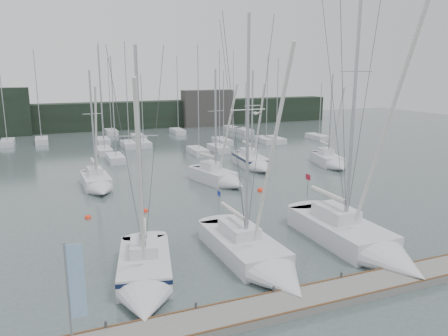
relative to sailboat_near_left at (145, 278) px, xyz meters
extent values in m
plane|color=#485756|center=(7.60, 0.58, -0.56)|extent=(160.00, 160.00, 0.00)
cube|color=slate|center=(7.60, -4.42, -0.36)|extent=(24.00, 2.00, 0.40)
cube|color=black|center=(7.60, 62.58, 1.94)|extent=(90.00, 4.00, 5.00)
cube|color=#3B3836|center=(25.60, 60.58, 2.94)|extent=(10.00, 3.00, 7.00)
cube|color=silver|center=(3.42, 32.71, -0.21)|extent=(1.80, 4.50, 0.90)
cylinder|color=#A1A3A8|center=(3.42, 32.21, 6.10)|extent=(0.12, 0.12, 11.73)
cube|color=silver|center=(8.76, 42.10, -0.21)|extent=(1.80, 4.50, 0.90)
cylinder|color=#A1A3A8|center=(8.76, 41.60, 4.98)|extent=(0.12, 0.12, 9.49)
cube|color=silver|center=(17.05, 52.52, -0.21)|extent=(1.80, 4.50, 0.90)
cylinder|color=#A1A3A8|center=(17.05, 52.02, 6.42)|extent=(0.12, 0.12, 12.35)
cube|color=silver|center=(20.30, 39.71, -0.21)|extent=(1.80, 4.50, 0.90)
cylinder|color=#A1A3A8|center=(20.30, 39.21, 5.24)|extent=(0.12, 0.12, 10.01)
cube|color=silver|center=(26.76, 38.35, -0.21)|extent=(1.80, 4.50, 0.90)
cylinder|color=#A1A3A8|center=(26.76, 37.85, 6.38)|extent=(0.12, 0.12, 12.27)
cube|color=silver|center=(6.69, 42.10, -0.21)|extent=(1.80, 4.50, 0.90)
cylinder|color=#A1A3A8|center=(6.69, 41.60, 7.19)|extent=(0.12, 0.12, 13.91)
cube|color=silver|center=(28.27, 37.94, -0.21)|extent=(1.80, 4.50, 0.90)
cylinder|color=#A1A3A8|center=(28.27, 37.44, 6.15)|extent=(0.12, 0.12, 11.82)
cube|color=silver|center=(2.78, 38.33, -0.21)|extent=(1.80, 4.50, 0.90)
cylinder|color=#A1A3A8|center=(2.78, 37.83, 6.98)|extent=(0.12, 0.12, 13.47)
cube|color=silver|center=(35.93, 37.83, -0.21)|extent=(1.80, 4.50, 0.90)
cylinder|color=#A1A3A8|center=(35.93, 37.33, 4.32)|extent=(0.12, 0.12, 8.15)
cube|color=silver|center=(6.19, 56.07, -0.21)|extent=(1.80, 4.50, 0.90)
cylinder|color=#A1A3A8|center=(6.19, 55.57, 6.25)|extent=(0.12, 0.12, 12.01)
cube|color=silver|center=(14.27, 33.47, -0.21)|extent=(1.80, 4.50, 0.90)
cylinder|color=#A1A3A8|center=(14.27, 32.97, 6.84)|extent=(0.12, 0.12, 13.21)
cube|color=silver|center=(27.97, 48.50, -0.21)|extent=(1.80, 4.50, 0.90)
cylinder|color=#A1A3A8|center=(27.97, 48.00, 4.31)|extent=(0.12, 0.12, 8.14)
cube|color=silver|center=(-4.93, 50.74, -0.21)|extent=(1.80, 4.50, 0.90)
cylinder|color=#A1A3A8|center=(-4.93, 50.24, 6.73)|extent=(0.12, 0.12, 12.99)
cube|color=silver|center=(-9.61, 50.70, -0.21)|extent=(1.80, 4.50, 0.90)
cylinder|color=#A1A3A8|center=(-9.61, 50.20, 4.98)|extent=(0.12, 0.12, 9.48)
cube|color=silver|center=(9.38, 48.24, -0.21)|extent=(1.80, 4.50, 0.90)
cylinder|color=#A1A3A8|center=(9.38, 47.74, 6.44)|extent=(0.12, 0.12, 12.40)
cube|color=silver|center=(27.24, 52.15, -0.21)|extent=(1.80, 4.50, 0.90)
cylinder|color=#A1A3A8|center=(27.24, 51.65, 6.90)|extent=(0.12, 0.12, 13.32)
cube|color=silver|center=(3.68, 46.96, -0.21)|extent=(1.80, 4.50, 0.90)
cylinder|color=#A1A3A8|center=(3.68, 46.46, 6.96)|extent=(0.12, 0.12, 13.45)
cube|color=silver|center=(17.54, 34.34, -0.21)|extent=(1.80, 4.50, 0.90)
cylinder|color=#A1A3A8|center=(17.54, 33.84, 6.58)|extent=(0.12, 0.12, 12.69)
cube|color=silver|center=(0.34, 1.56, -0.14)|extent=(3.90, 6.25, 1.41)
cone|color=silver|center=(-0.54, -2.49, -0.14)|extent=(3.20, 3.01, 2.73)
cube|color=silver|center=(0.44, 2.02, 0.90)|extent=(1.96, 2.59, 0.66)
cylinder|color=#A1A3A8|center=(0.25, 1.15, 6.10)|extent=(0.17, 0.17, 11.05)
cylinder|color=silver|center=(0.59, 2.69, 1.75)|extent=(0.86, 2.83, 0.26)
cube|color=#0F1937|center=(0.34, 1.56, 0.33)|extent=(3.93, 6.28, 0.24)
cube|color=navy|center=(1.00, 4.58, 2.26)|extent=(0.13, 0.50, 0.34)
cube|color=silver|center=(6.41, 1.96, -0.13)|extent=(3.22, 7.07, 1.44)
cone|color=silver|center=(6.52, -3.04, -0.13)|extent=(3.13, 3.07, 3.07)
cube|color=silver|center=(6.40, 2.44, 0.93)|extent=(1.75, 2.84, 0.67)
cylinder|color=#A1A3A8|center=(6.42, 1.46, 6.99)|extent=(0.17, 0.17, 12.80)
cylinder|color=silver|center=(6.38, 3.36, 1.79)|extent=(0.34, 3.43, 0.27)
cube|color=navy|center=(6.33, 5.66, 2.32)|extent=(0.03, 0.52, 0.35)
cube|color=silver|center=(13.31, 1.61, -0.06)|extent=(3.37, 7.64, 1.68)
cone|color=silver|center=(13.32, -3.84, -0.06)|extent=(3.36, 3.28, 3.36)
cube|color=silver|center=(13.31, 2.17, 1.17)|extent=(1.85, 3.06, 0.78)
cylinder|color=#A1A3A8|center=(13.32, 1.07, 8.76)|extent=(0.20, 0.20, 15.96)
cylinder|color=silver|center=(13.31, 3.14, 2.18)|extent=(0.32, 3.73, 0.31)
cube|color=#A71628|center=(13.31, 5.65, 2.79)|extent=(0.02, 0.60, 0.40)
cube|color=silver|center=(-0.09, 21.52, -0.14)|extent=(2.52, 4.93, 1.42)
cone|color=silver|center=(0.02, 18.05, -0.14)|extent=(2.43, 2.16, 2.36)
cube|color=silver|center=(-0.11, 21.99, 0.90)|extent=(1.36, 1.98, 0.66)
cylinder|color=#A1A3A8|center=(-0.08, 21.17, 5.47)|extent=(0.17, 0.17, 9.79)
cylinder|color=silver|center=(-0.12, 22.49, 1.75)|extent=(0.34, 2.38, 0.26)
cube|color=silver|center=(11.01, 18.93, -0.09)|extent=(3.69, 5.39, 1.55)
cone|color=silver|center=(11.93, 15.55, -0.09)|extent=(2.95, 2.68, 2.49)
cube|color=silver|center=(10.87, 19.43, 1.05)|extent=(1.84, 2.25, 0.73)
cylinder|color=#A1A3A8|center=(11.10, 18.59, 5.57)|extent=(0.19, 0.19, 9.77)
cylinder|color=silver|center=(10.75, 19.88, 1.98)|extent=(0.91, 2.39, 0.29)
cube|color=silver|center=(17.63, 24.33, -0.11)|extent=(3.11, 5.83, 1.52)
cone|color=silver|center=(17.28, 20.33, -0.11)|extent=(2.83, 2.63, 2.63)
cube|color=silver|center=(17.67, 24.84, 1.01)|extent=(1.64, 2.37, 0.71)
cylinder|color=#A1A3A8|center=(17.59, 23.93, 5.49)|extent=(0.18, 0.18, 9.66)
cylinder|color=silver|center=(17.72, 25.45, 1.92)|extent=(0.52, 2.76, 0.28)
cube|color=#0F1937|center=(17.63, 24.33, 0.40)|extent=(3.13, 5.86, 0.25)
cube|color=silver|center=(26.36, 21.59, -0.13)|extent=(3.49, 5.45, 1.45)
cone|color=silver|center=(25.55, 18.09, -0.13)|extent=(2.84, 2.65, 2.42)
cube|color=silver|center=(26.47, 22.06, 0.94)|extent=(1.75, 2.26, 0.68)
cylinder|color=#A1A3A8|center=(26.28, 21.24, 5.25)|extent=(0.17, 0.17, 9.29)
cylinder|color=silver|center=(26.59, 22.57, 1.81)|extent=(0.82, 2.46, 0.27)
sphere|color=#FA3116|center=(2.67, 12.37, -0.56)|extent=(0.48, 0.48, 0.48)
sphere|color=#FA3116|center=(13.85, 14.19, -0.56)|extent=(0.65, 0.65, 0.65)
sphere|color=#FA3116|center=(-1.69, 12.40, -0.56)|extent=(0.51, 0.51, 0.51)
cylinder|color=#A1A3A8|center=(-3.78, -4.58, 2.08)|extent=(0.09, 0.09, 4.48)
cube|color=#1B61AE|center=(-3.44, -4.60, 2.72)|extent=(0.60, 0.06, 2.99)
ellipsoid|color=silver|center=(6.60, 0.87, 8.12)|extent=(0.34, 0.44, 0.18)
cube|color=#97999F|center=(6.38, 0.77, 8.14)|extent=(0.41, 0.28, 0.10)
cube|color=#97999F|center=(6.83, 0.97, 8.14)|extent=(0.41, 0.28, 0.10)
camera|label=1|loc=(-3.98, -20.55, 10.49)|focal=35.00mm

